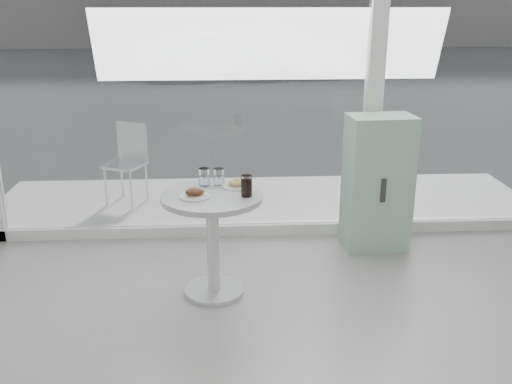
{
  "coord_description": "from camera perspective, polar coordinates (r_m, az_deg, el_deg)",
  "views": [
    {
      "loc": [
        -0.41,
        -1.89,
        2.07
      ],
      "look_at": [
        -0.2,
        1.7,
        0.85
      ],
      "focal_mm": 40.0,
      "sensor_mm": 36.0,
      "label": 1
    }
  ],
  "objects": [
    {
      "name": "patio_chair",
      "position": [
        6.03,
        -12.68,
        3.35
      ],
      "size": [
        0.47,
        0.47,
        0.82
      ],
      "rotation": [
        0.0,
        0.0,
        -0.41
      ],
      "color": "silver",
      "rests_on": "patio_deck"
    },
    {
      "name": "storefront",
      "position": [
        4.93,
        2.39,
        14.55
      ],
      "size": [
        5.0,
        0.14,
        3.0
      ],
      "color": "white",
      "rests_on": "ground"
    },
    {
      "name": "plate_donut",
      "position": [
        4.15,
        -1.93,
        0.78
      ],
      "size": [
        0.21,
        0.21,
        0.05
      ],
      "color": "white",
      "rests_on": "main_table"
    },
    {
      "name": "street",
      "position": [
        18.01,
        -2.03,
        12.15
      ],
      "size": [
        40.0,
        24.0,
        0.0
      ],
      "primitive_type": "cube",
      "color": "#3D3D3D",
      "rests_on": "ground"
    },
    {
      "name": "water_tumbler_b",
      "position": [
        4.19,
        -3.74,
        1.42
      ],
      "size": [
        0.08,
        0.08,
        0.13
      ],
      "color": "white",
      "rests_on": "main_table"
    },
    {
      "name": "cola_glass",
      "position": [
        3.94,
        -0.96,
        0.58
      ],
      "size": [
        0.08,
        0.08,
        0.15
      ],
      "color": "white",
      "rests_on": "main_table"
    },
    {
      "name": "main_table",
      "position": [
        4.08,
        -4.37,
        -3.15
      ],
      "size": [
        0.72,
        0.72,
        0.77
      ],
      "color": "silver",
      "rests_on": "ground"
    },
    {
      "name": "water_tumbler_a",
      "position": [
        4.19,
        -5.2,
        1.41
      ],
      "size": [
        0.08,
        0.08,
        0.13
      ],
      "color": "white",
      "rests_on": "main_table"
    },
    {
      "name": "car_silver",
      "position": [
        17.3,
        1.97,
        14.2
      ],
      "size": [
        4.44,
        2.36,
        1.39
      ],
      "primitive_type": "imported",
      "rotation": [
        0.0,
        0.0,
        1.35
      ],
      "color": "#A0A2A7",
      "rests_on": "street"
    },
    {
      "name": "mint_cabinet",
      "position": [
        4.95,
        12.04,
        0.85
      ],
      "size": [
        0.56,
        0.4,
        1.17
      ],
      "rotation": [
        0.0,
        0.0,
        0.08
      ],
      "color": "#8EB5A2",
      "rests_on": "ground"
    },
    {
      "name": "plate_fritter",
      "position": [
        3.95,
        -6.11,
        -0.18
      ],
      "size": [
        0.21,
        0.21,
        0.07
      ],
      "color": "white",
      "rests_on": "main_table"
    },
    {
      "name": "patio_deck",
      "position": [
        6.06,
        0.75,
        -0.97
      ],
      "size": [
        5.6,
        1.6,
        0.05
      ],
      "primitive_type": "cube",
      "color": "white",
      "rests_on": "ground"
    },
    {
      "name": "room_shell",
      "position": [
        1.4,
        13.95,
        11.4
      ],
      "size": [
        6.0,
        6.0,
        6.0
      ],
      "color": "white",
      "rests_on": "ground"
    },
    {
      "name": "car_white",
      "position": [
        16.67,
        -4.91,
        13.86
      ],
      "size": [
        4.04,
        1.99,
        1.33
      ],
      "primitive_type": "imported",
      "rotation": [
        0.0,
        0.0,
        1.46
      ],
      "color": "white",
      "rests_on": "street"
    }
  ]
}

